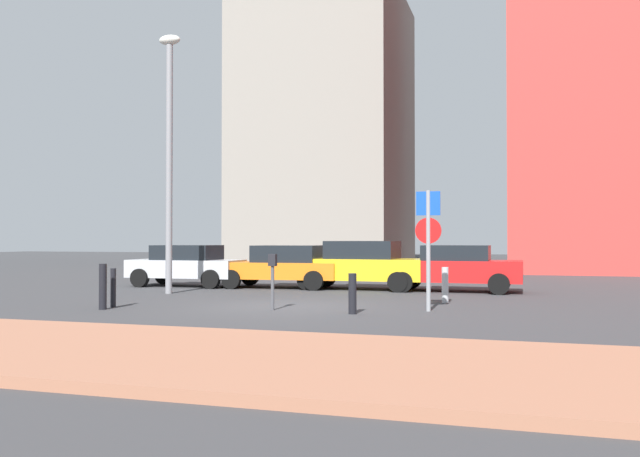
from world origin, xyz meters
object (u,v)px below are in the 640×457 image
Objects in this scene: parked_car_yellow at (360,264)px; street_lamp at (169,143)px; parking_meter at (272,274)px; traffic_bollard_near at (352,294)px; parked_car_silver at (186,265)px; traffic_bollard_edge at (103,287)px; parking_sign_post at (428,235)px; traffic_bollard_mid at (113,288)px; parked_car_orange at (282,266)px; traffic_bollard_far at (445,285)px; parked_car_red at (453,267)px.

parked_car_yellow is 0.56× the size of street_lamp.
parking_meter is 2.04m from traffic_bollard_near.
parked_car_silver is 3.69× the size of traffic_bollard_edge.
parked_car_silver is 1.43× the size of parking_sign_post.
parked_car_orange is at bearing 76.74° from traffic_bollard_mid.
traffic_bollard_edge is at bearing -164.73° from parking_meter.
street_lamp is (1.00, -2.94, 3.84)m from parked_car_silver.
traffic_bollard_near is at bearing 3.08° from traffic_bollard_mid.
parked_car_orange is at bearing 52.67° from street_lamp.
parked_car_yellow reaches higher than parked_car_silver.
traffic_bollard_near is at bearing -117.42° from traffic_bollard_far.
parked_car_yellow is at bearing 86.36° from parking_meter.
traffic_bollard_mid is (0.78, -3.98, -4.13)m from street_lamp.
street_lamp is at bearing -71.16° from parked_car_silver.
parked_car_orange is 0.95× the size of parked_car_yellow.
traffic_bollard_edge is at bearing -151.58° from traffic_bollard_far.
traffic_bollard_far is (9.38, -3.37, -0.30)m from parked_car_silver.
parked_car_orange is (3.49, 0.32, -0.01)m from parked_car_silver.
parking_meter is at bearing -71.59° from parked_car_orange.
traffic_bollard_edge is at bearing -81.88° from traffic_bollard_mid.
parked_car_red is at bearing 92.19° from traffic_bollard_far.
traffic_bollard_edge is at bearing -75.99° from parked_car_silver.
parked_car_red is at bearing 2.63° from parked_car_silver.
traffic_bollard_edge is at bearing -101.88° from parked_car_orange.
parking_sign_post is at bearing 10.25° from traffic_bollard_mid.
traffic_bollard_far is at bearing 39.50° from parking_meter.
parked_car_red is 3.27× the size of parking_meter.
parked_car_orange is 3.96× the size of traffic_bollard_edge.
traffic_bollard_mid is (1.78, -6.92, -0.29)m from parked_car_silver.
parking_sign_post is 2.13× the size of parking_meter.
parked_car_orange is at bearing 134.31° from parking_sign_post.
parking_sign_post is at bearing 13.00° from parking_meter.
parking_sign_post is at bearing -89.95° from parked_car_red.
parked_car_silver is at bearing -175.09° from parked_car_yellow.
parked_car_silver reaches higher than traffic_bollard_edge.
parked_car_silver is at bearing 108.84° from street_lamp.
parked_car_red reaches higher than parked_car_orange.
parking_sign_post is (5.76, -5.90, 0.99)m from parked_car_orange.
parked_car_red is 0.54× the size of street_lamp.
parked_car_yellow is 9.06m from traffic_bollard_edge.
parking_sign_post reaches higher than parked_car_yellow.
street_lamp is 8.70m from traffic_bollard_near.
parked_car_red reaches higher than traffic_bollard_mid.
parking_meter is 1.38× the size of traffic_bollard_mid.
parked_car_orange is 6.96m from traffic_bollard_far.
parked_car_yellow reaches higher than parked_car_orange.
parking_sign_post is 3.10× the size of traffic_bollard_near.
traffic_bollard_far is (7.60, 3.56, -0.01)m from traffic_bollard_mid.
parking_meter is at bearing -48.13° from parked_car_silver.
parked_car_yellow is 4.15× the size of traffic_bollard_edge.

